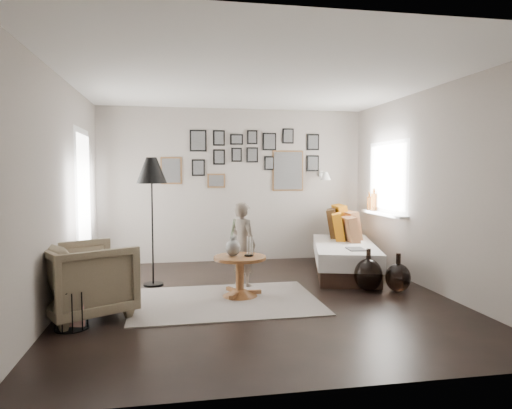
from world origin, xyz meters
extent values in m
plane|color=black|center=(0.00, 0.00, 0.00)|extent=(4.80, 4.80, 0.00)
plane|color=gray|center=(0.00, 2.40, 1.30)|extent=(4.50, 0.00, 4.50)
plane|color=gray|center=(0.00, -2.40, 1.30)|extent=(4.50, 0.00, 4.50)
plane|color=gray|center=(-2.25, 0.00, 1.30)|extent=(0.00, 4.80, 4.80)
plane|color=gray|center=(2.25, 0.00, 1.30)|extent=(0.00, 4.80, 4.80)
plane|color=white|center=(0.00, 0.00, 2.60)|extent=(4.80, 4.80, 0.00)
plane|color=white|center=(-2.23, 1.20, 1.05)|extent=(0.00, 2.14, 2.14)
plane|color=white|center=(-2.23, 1.20, 1.05)|extent=(0.00, 1.88, 1.88)
plane|color=white|center=(-2.23, 1.20, 1.05)|extent=(0.00, 1.93, 1.93)
plane|color=white|center=(2.23, 1.20, 1.45)|extent=(0.00, 1.30, 1.30)
plane|color=white|center=(2.23, 1.20, 1.45)|extent=(0.00, 1.14, 1.14)
cube|color=white|center=(2.17, 1.20, 0.88)|extent=(0.15, 1.32, 0.04)
cylinder|color=#8C4C14|center=(2.17, 1.55, 1.04)|extent=(0.10, 0.10, 0.28)
cylinder|color=#8C4C14|center=(2.17, 1.72, 1.01)|extent=(0.08, 0.08, 0.22)
cube|color=brown|center=(-1.05, 2.38, 1.55)|extent=(0.35, 0.03, 0.45)
cube|color=black|center=(-1.05, 2.37, 1.55)|extent=(0.30, 0.01, 0.40)
cube|color=black|center=(-0.60, 2.38, 2.05)|extent=(0.28, 0.03, 0.36)
cube|color=black|center=(-0.60, 2.37, 2.05)|extent=(0.23, 0.01, 0.31)
cube|color=black|center=(-0.60, 2.38, 1.60)|extent=(0.22, 0.03, 0.28)
cube|color=black|center=(-0.60, 2.37, 1.60)|extent=(0.17, 0.01, 0.23)
cube|color=black|center=(-0.25, 2.38, 2.10)|extent=(0.20, 0.03, 0.26)
cube|color=black|center=(-0.25, 2.37, 2.10)|extent=(0.15, 0.01, 0.21)
cube|color=black|center=(-0.25, 2.38, 1.78)|extent=(0.20, 0.03, 0.26)
cube|color=black|center=(-0.25, 2.37, 1.78)|extent=(0.15, 0.01, 0.21)
cube|color=black|center=(0.05, 2.38, 2.08)|extent=(0.22, 0.03, 0.18)
cube|color=black|center=(0.05, 2.37, 2.08)|extent=(0.17, 0.01, 0.13)
cube|color=black|center=(0.05, 2.38, 1.82)|extent=(0.18, 0.03, 0.24)
cube|color=black|center=(0.05, 2.37, 1.82)|extent=(0.13, 0.01, 0.19)
cube|color=black|center=(0.32, 2.38, 2.12)|extent=(0.18, 0.03, 0.24)
cube|color=black|center=(0.32, 2.37, 2.12)|extent=(0.13, 0.01, 0.19)
cube|color=black|center=(0.32, 2.38, 1.82)|extent=(0.20, 0.03, 0.26)
cube|color=black|center=(0.32, 2.37, 1.82)|extent=(0.15, 0.01, 0.21)
cube|color=black|center=(0.62, 2.38, 2.05)|extent=(0.24, 0.03, 0.30)
cube|color=black|center=(0.62, 2.37, 2.05)|extent=(0.19, 0.01, 0.25)
cube|color=black|center=(0.62, 2.38, 1.68)|extent=(0.18, 0.03, 0.24)
cube|color=black|center=(0.62, 2.37, 1.68)|extent=(0.13, 0.01, 0.19)
cube|color=brown|center=(0.95, 2.38, 1.55)|extent=(0.55, 0.03, 0.70)
cube|color=black|center=(0.95, 2.37, 1.55)|extent=(0.50, 0.01, 0.65)
cube|color=black|center=(0.95, 2.38, 2.15)|extent=(0.20, 0.03, 0.26)
cube|color=black|center=(0.95, 2.37, 2.15)|extent=(0.15, 0.01, 0.21)
cube|color=black|center=(1.40, 2.38, 2.05)|extent=(0.22, 0.03, 0.28)
cube|color=black|center=(1.40, 2.37, 2.05)|extent=(0.17, 0.01, 0.23)
cube|color=black|center=(1.40, 2.38, 1.68)|extent=(0.22, 0.03, 0.28)
cube|color=black|center=(1.40, 2.37, 1.68)|extent=(0.17, 0.01, 0.23)
cube|color=brown|center=(-0.30, 2.38, 1.38)|extent=(0.30, 0.03, 0.24)
cube|color=black|center=(-0.30, 2.37, 1.38)|extent=(0.25, 0.01, 0.19)
cube|color=white|center=(1.55, 2.37, 1.50)|extent=(0.06, 0.04, 0.10)
cylinder|color=white|center=(1.55, 2.25, 1.52)|extent=(0.02, 0.24, 0.02)
cone|color=white|center=(1.55, 2.12, 1.46)|extent=(0.18, 0.18, 0.14)
cube|color=beige|center=(-0.42, -0.10, 0.01)|extent=(2.19, 1.54, 0.01)
cone|color=brown|center=(-0.23, 0.07, 0.05)|extent=(0.47, 0.47, 0.09)
cylinder|color=brown|center=(-0.23, 0.07, 0.25)|extent=(0.10, 0.10, 0.36)
cylinder|color=brown|center=(-0.23, 0.07, 0.48)|extent=(0.64, 0.64, 0.04)
ellipsoid|color=black|center=(-0.31, 0.09, 0.60)|extent=(0.18, 0.18, 0.20)
cylinder|color=black|center=(-0.31, 0.09, 0.72)|extent=(0.05, 0.05, 0.04)
cylinder|color=black|center=(-0.12, 0.07, 0.51)|extent=(0.11, 0.11, 0.02)
cube|color=black|center=(1.51, 1.10, 0.11)|extent=(1.29, 2.06, 0.22)
cube|color=silver|center=(1.51, 1.10, 0.33)|extent=(1.36, 2.13, 0.24)
cube|color=#BC640A|center=(1.53, 1.88, 0.71)|extent=(0.31, 0.59, 0.56)
cube|color=#311F0F|center=(1.39, 1.78, 0.67)|extent=(0.39, 0.55, 0.50)
cube|color=maroon|center=(1.65, 1.62, 0.66)|extent=(0.24, 0.49, 0.48)
cube|color=#BC640A|center=(1.45, 1.48, 0.65)|extent=(0.36, 0.51, 0.46)
cube|color=maroon|center=(1.61, 1.30, 0.63)|extent=(0.23, 0.44, 0.42)
cube|color=black|center=(1.46, 0.55, 0.46)|extent=(0.25, 0.32, 0.02)
imported|color=#70634B|center=(-1.92, -0.40, 0.39)|extent=(1.17, 1.16, 0.79)
cube|color=silver|center=(-1.89, -0.35, 0.48)|extent=(0.48, 0.49, 0.16)
cylinder|color=black|center=(-1.29, 0.84, 0.01)|extent=(0.27, 0.27, 0.03)
cylinder|color=black|center=(-1.29, 0.84, 0.76)|extent=(0.02, 0.02, 1.53)
cone|color=black|center=(-1.29, 0.84, 1.55)|extent=(0.40, 0.40, 0.34)
cube|color=black|center=(-2.00, -0.76, 0.17)|extent=(0.23, 0.15, 0.29)
cube|color=silver|center=(-1.97, -0.78, 0.17)|extent=(0.22, 0.12, 0.29)
ellipsoid|color=black|center=(1.44, 0.07, 0.21)|extent=(0.36, 0.36, 0.42)
cylinder|color=black|center=(1.44, 0.07, 0.48)|extent=(0.06, 0.06, 0.13)
ellipsoid|color=black|center=(1.79, -0.05, 0.18)|extent=(0.32, 0.32, 0.37)
cylinder|color=black|center=(1.79, -0.05, 0.43)|extent=(0.06, 0.06, 0.13)
imported|color=#6E6257|center=(-0.11, 0.61, 0.56)|extent=(0.47, 0.49, 1.13)
camera|label=1|loc=(-0.99, -5.35, 1.52)|focal=32.00mm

